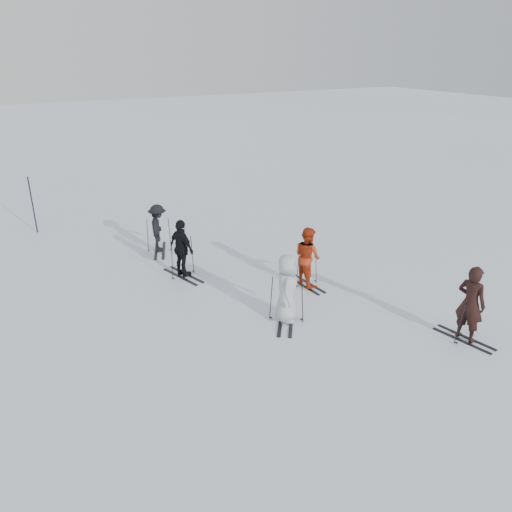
{
  "coord_description": "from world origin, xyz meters",
  "views": [
    {
      "loc": [
        -6.52,
        -10.78,
        6.67
      ],
      "look_at": [
        0.0,
        1.0,
        1.0
      ],
      "focal_mm": 35.0,
      "sensor_mm": 36.0,
      "label": 1
    }
  ],
  "objects_px": {
    "skier_grey": "(287,289)",
    "piste_marker": "(33,205)",
    "skier_near_dark": "(470,305)",
    "skier_uphill_far": "(158,229)",
    "skier_red": "(307,257)",
    "skier_uphill_left": "(182,249)"
  },
  "relations": [
    {
      "from": "skier_uphill_far",
      "to": "piste_marker",
      "type": "xyz_separation_m",
      "value": [
        -3.54,
        4.15,
        0.27
      ]
    },
    {
      "from": "skier_red",
      "to": "piste_marker",
      "type": "height_order",
      "value": "piste_marker"
    },
    {
      "from": "skier_uphill_left",
      "to": "piste_marker",
      "type": "xyz_separation_m",
      "value": [
        -3.5,
        6.51,
        0.19
      ]
    },
    {
      "from": "skier_grey",
      "to": "skier_uphill_far",
      "type": "bearing_deg",
      "value": 47.19
    },
    {
      "from": "skier_uphill_far",
      "to": "skier_grey",
      "type": "bearing_deg",
      "value": -147.36
    },
    {
      "from": "skier_near_dark",
      "to": "skier_uphill_far",
      "type": "relative_size",
      "value": 1.17
    },
    {
      "from": "skier_near_dark",
      "to": "skier_red",
      "type": "xyz_separation_m",
      "value": [
        -1.68,
        4.42,
        -0.07
      ]
    },
    {
      "from": "skier_grey",
      "to": "skier_uphill_left",
      "type": "bearing_deg",
      "value": 54.54
    },
    {
      "from": "skier_uphill_far",
      "to": "skier_near_dark",
      "type": "bearing_deg",
      "value": -132.37
    },
    {
      "from": "skier_grey",
      "to": "piste_marker",
      "type": "bearing_deg",
      "value": 60.27
    },
    {
      "from": "skier_uphill_left",
      "to": "piste_marker",
      "type": "height_order",
      "value": "piste_marker"
    },
    {
      "from": "skier_near_dark",
      "to": "skier_red",
      "type": "relative_size",
      "value": 1.07
    },
    {
      "from": "skier_red",
      "to": "skier_uphill_left",
      "type": "distance_m",
      "value": 3.86
    },
    {
      "from": "skier_uphill_far",
      "to": "piste_marker",
      "type": "distance_m",
      "value": 5.46
    },
    {
      "from": "skier_near_dark",
      "to": "skier_uphill_left",
      "type": "relative_size",
      "value": 1.06
    },
    {
      "from": "skier_red",
      "to": "piste_marker",
      "type": "distance_m",
      "value": 11.04
    },
    {
      "from": "skier_near_dark",
      "to": "skier_grey",
      "type": "relative_size",
      "value": 1.06
    },
    {
      "from": "skier_red",
      "to": "skier_uphill_far",
      "type": "height_order",
      "value": "skier_red"
    },
    {
      "from": "skier_uphill_far",
      "to": "skier_red",
      "type": "bearing_deg",
      "value": -127.15
    },
    {
      "from": "skier_near_dark",
      "to": "piste_marker",
      "type": "relative_size",
      "value": 0.88
    },
    {
      "from": "skier_near_dark",
      "to": "piste_marker",
      "type": "xyz_separation_m",
      "value": [
        -8.21,
        13.32,
        0.13
      ]
    },
    {
      "from": "skier_near_dark",
      "to": "skier_uphill_left",
      "type": "height_order",
      "value": "skier_near_dark"
    }
  ]
}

